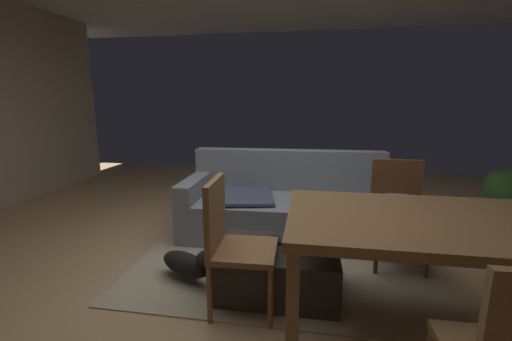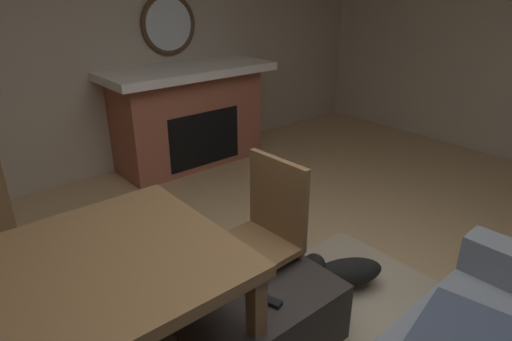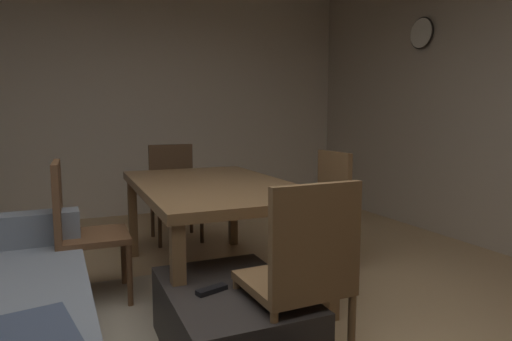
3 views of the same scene
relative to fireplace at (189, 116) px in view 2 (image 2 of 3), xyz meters
The scene contains 8 objects.
wall_back_fireplace_side 1.38m from the fireplace, 21.15° to the right, with size 8.02×0.12×2.87m, color #B7A893.
fireplace is the anchor object (origin of this frame).
round_wall_mirror 0.95m from the fireplace, 90.00° to the right, with size 0.62×0.05×0.62m.
ottoman_coffee_table 2.76m from the fireplace, 64.10° to the left, with size 0.91×0.62×0.36m, color #2D2826.
tv_remote 2.83m from the fireplace, 65.38° to the left, with size 0.05×0.16×0.02m, color black.
dining_table 3.14m from the fireplace, 45.44° to the left, with size 1.82×1.04×0.74m.
dining_chair_west 2.40m from the fireplace, 68.09° to the left, with size 0.46×0.46×0.93m.
small_dog 2.56m from the fireplace, 79.30° to the left, with size 0.53×0.38×0.27m.
Camera 2 is at (1.37, 1.12, 1.84)m, focal length 30.53 mm.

